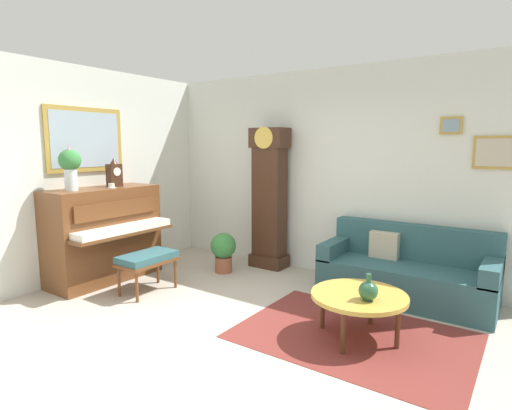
# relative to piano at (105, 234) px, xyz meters

# --- Properties ---
(ground_plane) EXTENTS (6.40, 6.00, 0.10)m
(ground_plane) POSITION_rel_piano_xyz_m (2.23, -0.39, -0.67)
(ground_plane) COLOR #B2A899
(wall_left) EXTENTS (0.13, 4.90, 2.80)m
(wall_left) POSITION_rel_piano_xyz_m (-0.37, -0.38, 0.79)
(wall_left) COLOR silver
(wall_left) RESTS_ON ground_plane
(wall_back) EXTENTS (5.30, 0.13, 2.80)m
(wall_back) POSITION_rel_piano_xyz_m (2.24, 2.01, 0.78)
(wall_back) COLOR silver
(wall_back) RESTS_ON ground_plane
(area_rug) EXTENTS (2.10, 1.50, 0.01)m
(area_rug) POSITION_rel_piano_xyz_m (3.33, 0.30, -0.62)
(area_rug) COLOR maroon
(area_rug) RESTS_ON ground_plane
(piano) EXTENTS (0.87, 1.44, 1.23)m
(piano) POSITION_rel_piano_xyz_m (0.00, 0.00, 0.00)
(piano) COLOR brown
(piano) RESTS_ON ground_plane
(piano_bench) EXTENTS (0.42, 0.70, 0.48)m
(piano_bench) POSITION_rel_piano_xyz_m (0.83, -0.00, -0.22)
(piano_bench) COLOR brown
(piano_bench) RESTS_ON ground_plane
(grandfather_clock) EXTENTS (0.52, 0.34, 2.03)m
(grandfather_clock) POSITION_rel_piano_xyz_m (1.46, 1.74, 0.34)
(grandfather_clock) COLOR #3D2316
(grandfather_clock) RESTS_ON ground_plane
(couch) EXTENTS (1.90, 0.80, 0.84)m
(couch) POSITION_rel_piano_xyz_m (3.47, 1.57, -0.31)
(couch) COLOR #2D565B
(couch) RESTS_ON ground_plane
(coffee_table) EXTENTS (0.88, 0.88, 0.43)m
(coffee_table) POSITION_rel_piano_xyz_m (3.38, 0.29, -0.22)
(coffee_table) COLOR gold
(coffee_table) RESTS_ON ground_plane
(mantel_clock) EXTENTS (0.13, 0.18, 0.38)m
(mantel_clock) POSITION_rel_piano_xyz_m (0.00, 0.20, 0.78)
(mantel_clock) COLOR #3D2316
(mantel_clock) RESTS_ON piano
(flower_vase) EXTENTS (0.26, 0.26, 0.58)m
(flower_vase) POSITION_rel_piano_xyz_m (0.00, -0.42, 0.92)
(flower_vase) COLOR silver
(flower_vase) RESTS_ON piano
(teacup) EXTENTS (0.12, 0.12, 0.06)m
(teacup) POSITION_rel_piano_xyz_m (0.11, 0.06, 0.63)
(teacup) COLOR white
(teacup) RESTS_ON piano
(green_jug) EXTENTS (0.17, 0.17, 0.24)m
(green_jug) POSITION_rel_piano_xyz_m (3.50, 0.18, -0.11)
(green_jug) COLOR #234C33
(green_jug) RESTS_ON coffee_table
(potted_plant) EXTENTS (0.36, 0.36, 0.56)m
(potted_plant) POSITION_rel_piano_xyz_m (1.08, 1.14, -0.30)
(potted_plant) COLOR #935138
(potted_plant) RESTS_ON ground_plane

